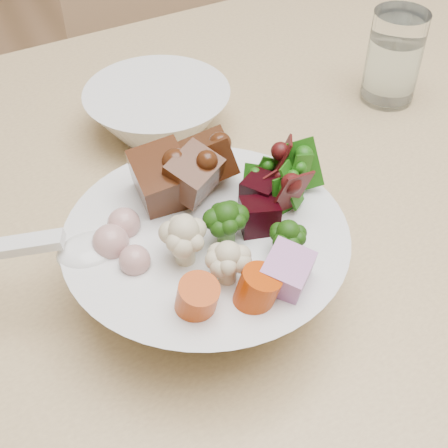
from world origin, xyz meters
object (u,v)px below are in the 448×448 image
object	(u,v)px
chair_far	(171,148)
food_bowl	(208,255)
water_glass	(393,61)
side_bowl	(158,112)

from	to	relation	value
chair_far	food_bowl	world-z (taller)	food_bowl
water_glass	side_bowl	world-z (taller)	water_glass
chair_far	food_bowl	distance (m)	0.88
chair_far	food_bowl	size ratio (longest dim) A/B	3.21
side_bowl	food_bowl	bearing A→B (deg)	-100.42
chair_far	side_bowl	distance (m)	0.66
chair_far	water_glass	xyz separation A→B (m)	(0.12, -0.53, 0.45)
food_bowl	water_glass	distance (m)	0.40
water_glass	side_bowl	size ratio (longest dim) A/B	0.68
food_bowl	side_bowl	world-z (taller)	food_bowl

